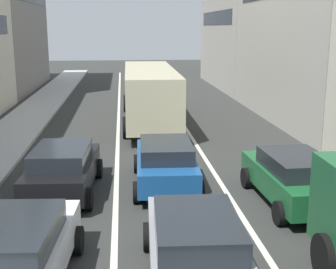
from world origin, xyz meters
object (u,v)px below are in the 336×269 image
(wagon_left_lane_second, at_px, (15,253))
(hatchback_centre_lane_third, at_px, (166,162))
(sedan_centre_lane_second, at_px, (196,247))
(bus_mid_queue_primary, at_px, (150,91))
(sedan_left_lane_third, at_px, (63,168))
(sedan_right_lane_behind_truck, at_px, (294,177))

(wagon_left_lane_second, distance_m, hatchback_centre_lane_third, 6.75)
(sedan_centre_lane_second, relative_size, bus_mid_queue_primary, 0.42)
(sedan_centre_lane_second, distance_m, sedan_left_lane_third, 6.40)
(wagon_left_lane_second, relative_size, bus_mid_queue_primary, 0.42)
(hatchback_centre_lane_third, height_order, bus_mid_queue_primary, bus_mid_queue_primary)
(sedan_left_lane_third, bearing_deg, hatchback_centre_lane_third, -80.60)
(bus_mid_queue_primary, bearing_deg, hatchback_centre_lane_third, -179.89)
(sedan_centre_lane_second, bearing_deg, bus_mid_queue_primary, 2.24)
(sedan_centre_lane_second, bearing_deg, wagon_left_lane_second, 91.33)
(hatchback_centre_lane_third, bearing_deg, wagon_left_lane_second, 151.65)
(bus_mid_queue_primary, bearing_deg, wagon_left_lane_second, 168.09)
(sedan_left_lane_third, distance_m, sedan_right_lane_behind_truck, 6.86)
(hatchback_centre_lane_third, relative_size, bus_mid_queue_primary, 0.41)
(hatchback_centre_lane_third, xyz_separation_m, sedan_left_lane_third, (-3.18, -0.36, 0.00))
(sedan_centre_lane_second, xyz_separation_m, hatchback_centre_lane_third, (-0.05, 5.89, 0.00))
(hatchback_centre_lane_third, relative_size, sedan_right_lane_behind_truck, 1.00)
(hatchback_centre_lane_third, height_order, sedan_right_lane_behind_truck, same)
(wagon_left_lane_second, bearing_deg, sedan_centre_lane_second, -87.12)
(wagon_left_lane_second, bearing_deg, sedan_left_lane_third, 1.42)
(sedan_right_lane_behind_truck, relative_size, bus_mid_queue_primary, 0.41)
(wagon_left_lane_second, bearing_deg, bus_mid_queue_primary, -8.60)
(sedan_centre_lane_second, distance_m, bus_mid_queue_primary, 15.87)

